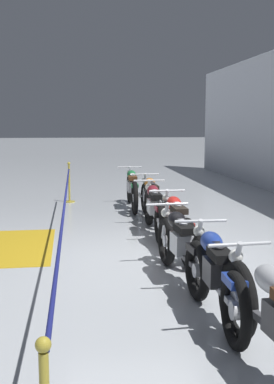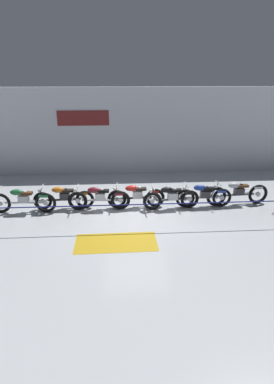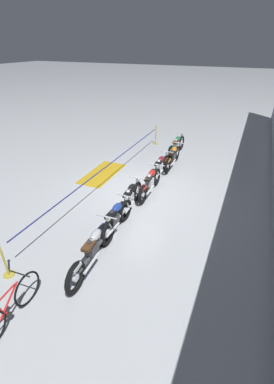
# 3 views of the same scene
# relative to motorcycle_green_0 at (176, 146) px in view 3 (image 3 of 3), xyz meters

# --- Properties ---
(ground_plane) EXTENTS (120.00, 120.00, 0.00)m
(ground_plane) POSITION_rel_motorcycle_green_0_xyz_m (4.11, -0.50, -0.48)
(ground_plane) COLOR #B2B7BC
(motorcycle_green_0) EXTENTS (2.41, 0.62, 0.96)m
(motorcycle_green_0) POSITION_rel_motorcycle_green_0_xyz_m (0.00, 0.00, 0.00)
(motorcycle_green_0) COLOR black
(motorcycle_green_0) RESTS_ON ground
(motorcycle_orange_1) EXTENTS (2.26, 0.62, 0.93)m
(motorcycle_orange_1) POSITION_rel_motorcycle_green_0_xyz_m (1.43, 0.25, -0.02)
(motorcycle_orange_1) COLOR black
(motorcycle_orange_1) RESTS_ON ground
(motorcycle_maroon_2) EXTENTS (2.32, 0.62, 0.94)m
(motorcycle_maroon_2) POSITION_rel_motorcycle_green_0_xyz_m (2.75, 0.09, -0.02)
(motorcycle_maroon_2) COLOR black
(motorcycle_maroon_2) RESTS_ON ground
(motorcycle_red_3) EXTENTS (2.19, 0.62, 0.94)m
(motorcycle_red_3) POSITION_rel_motorcycle_green_0_xyz_m (4.15, 0.22, -0.02)
(motorcycle_red_3) COLOR black
(motorcycle_red_3) RESTS_ON ground
(motorcycle_black_4) EXTENTS (2.15, 0.62, 0.93)m
(motorcycle_black_4) POSITION_rel_motorcycle_green_0_xyz_m (5.44, -0.01, -0.02)
(motorcycle_black_4) COLOR black
(motorcycle_black_4) RESTS_ON ground
(motorcycle_blue_5) EXTENTS (2.14, 0.62, 0.94)m
(motorcycle_blue_5) POSITION_rel_motorcycle_green_0_xyz_m (6.71, 0.09, -0.01)
(motorcycle_blue_5) COLOR black
(motorcycle_blue_5) RESTS_ON ground
(motorcycle_silver_6) EXTENTS (2.48, 0.62, 0.97)m
(motorcycle_silver_6) POSITION_rel_motorcycle_green_0_xyz_m (8.06, 0.22, 0.00)
(motorcycle_silver_6) COLOR black
(motorcycle_silver_6) RESTS_ON ground
(bicycle) EXTENTS (1.78, 0.48, 0.98)m
(bicycle) POSITION_rel_motorcycle_green_0_xyz_m (10.10, -0.46, -0.08)
(bicycle) COLOR black
(bicycle) RESTS_ON ground
(stanchion_far_left) EXTENTS (10.30, 0.28, 1.05)m
(stanchion_far_left) POSITION_rel_motorcycle_green_0_xyz_m (2.65, -1.52, 0.26)
(stanchion_far_left) COLOR gold
(stanchion_far_left) RESTS_ON ground
(stanchion_mid_left) EXTENTS (0.28, 0.28, 1.05)m
(stanchion_mid_left) POSITION_rel_motorcycle_green_0_xyz_m (9.25, -1.52, -0.12)
(stanchion_mid_left) COLOR gold
(stanchion_mid_left) RESTS_ON ground
(floor_banner) EXTENTS (2.49, 1.19, 0.01)m
(floor_banner) POSITION_rel_motorcycle_green_0_xyz_m (3.39, -2.33, -0.48)
(floor_banner) COLOR #B78E19
(floor_banner) RESTS_ON ground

